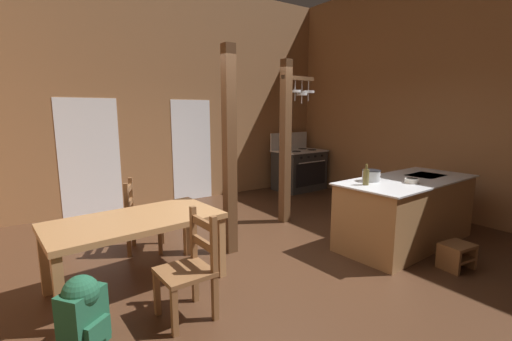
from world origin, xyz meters
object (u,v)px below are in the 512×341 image
ladderback_chair_near_window (141,217)px  bottle_tall_on_counter (366,177)px  dining_table (135,226)px  step_stool (457,254)px  backpack (83,311)px  kitchen_island (406,211)px  ladderback_chair_by_post (190,268)px  stockpot_on_counter (371,176)px  stove_range (299,169)px  mixing_bowl_on_counter (412,181)px

ladderback_chair_near_window → bottle_tall_on_counter: size_ratio=3.60×
dining_table → bottle_tall_on_counter: bottle_tall_on_counter is taller
step_stool → backpack: backpack is taller
kitchen_island → dining_table: kitchen_island is taller
step_stool → ladderback_chair_by_post: 3.10m
ladderback_chair_by_post → stockpot_on_counter: bearing=3.3°
stove_range → step_stool: size_ratio=3.42×
dining_table → backpack: (-0.62, -0.77, -0.34)m
stockpot_on_counter → ladderback_chair_near_window: bearing=148.3°
ladderback_chair_near_window → stockpot_on_counter: stockpot_on_counter is taller
stove_range → ladderback_chair_by_post: size_ratio=1.39×
kitchen_island → stockpot_on_counter: 0.79m
ladderback_chair_near_window → bottle_tall_on_counter: (2.33, -1.71, 0.57)m
kitchen_island → mixing_bowl_on_counter: (-0.22, -0.18, 0.49)m
ladderback_chair_by_post → bottle_tall_on_counter: 2.46m
stockpot_on_counter → bottle_tall_on_counter: size_ratio=1.17×
stove_range → backpack: bearing=-146.8°
ladderback_chair_by_post → backpack: size_ratio=1.59×
stove_range → ladderback_chair_by_post: (-4.18, -3.36, -0.03)m
ladderback_chair_near_window → stockpot_on_counter: size_ratio=3.07×
ladderback_chair_near_window → ladderback_chair_by_post: same height
ladderback_chair_by_post → stove_range: bearing=38.8°
dining_table → ladderback_chair_near_window: 0.99m
ladderback_chair_by_post → stockpot_on_counter: stockpot_on_counter is taller
stove_range → dining_table: bearing=-150.2°
ladderback_chair_near_window → ladderback_chair_by_post: 1.75m
stove_range → ladderback_chair_near_window: size_ratio=1.39×
dining_table → bottle_tall_on_counter: 2.77m
mixing_bowl_on_counter → ladderback_chair_by_post: bearing=175.8°
kitchen_island → stove_range: size_ratio=1.68×
dining_table → backpack: 1.05m
ladderback_chair_near_window → bottle_tall_on_counter: 2.94m
ladderback_chair_by_post → mixing_bowl_on_counter: size_ratio=5.53×
kitchen_island → backpack: 4.06m
mixing_bowl_on_counter → stove_range: bearing=71.3°
ladderback_chair_near_window → stove_range: bearing=21.3°
ladderback_chair_by_post → bottle_tall_on_counter: bottle_tall_on_counter is taller
ladderback_chair_by_post → backpack: ladderback_chair_by_post is taller
stove_range → mixing_bowl_on_counter: size_ratio=7.68×
step_stool → kitchen_island: bearing=74.2°
stove_range → dining_table: stove_range is taller
backpack → stockpot_on_counter: bearing=1.7°
stockpot_on_counter → backpack: bearing=-178.3°
stove_range → bottle_tall_on_counter: (-1.79, -3.32, 0.53)m
bottle_tall_on_counter → ladderback_chair_near_window: bearing=143.7°
stove_range → stockpot_on_counter: bearing=-115.7°
stockpot_on_counter → mixing_bowl_on_counter: size_ratio=1.80×
backpack → bottle_tall_on_counter: size_ratio=2.26×
ladderback_chair_by_post → backpack: (-0.87, 0.05, -0.14)m
bottle_tall_on_counter → backpack: bearing=179.8°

